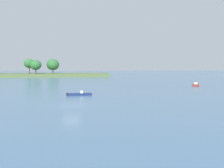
# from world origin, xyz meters

# --- Properties ---
(ground_plane) EXTENTS (400.00, 400.00, 0.00)m
(ground_plane) POSITION_xyz_m (0.00, 0.00, 0.00)
(ground_plane) COLOR #476B8E
(treeline_island) EXTENTS (68.66, 17.82, 8.69)m
(treeline_island) POSITION_xyz_m (-23.00, 94.32, 2.07)
(treeline_island) COLOR #566B3D
(treeline_island) RESTS_ON ground
(small_motorboat) EXTENTS (4.99, 1.60, 0.92)m
(small_motorboat) POSITION_xyz_m (0.81, 13.02, 0.24)
(small_motorboat) COLOR navy
(small_motorboat) RESTS_ON ground
(fishing_skiff) EXTENTS (3.25, 4.69, 1.01)m
(fishing_skiff) POSITION_xyz_m (32.61, 33.44, 0.28)
(fishing_skiff) COLOR maroon
(fishing_skiff) RESTS_ON ground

